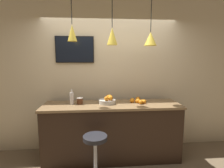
{
  "coord_description": "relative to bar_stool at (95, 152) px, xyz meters",
  "views": [
    {
      "loc": [
        -0.25,
        -2.34,
        1.76
      ],
      "look_at": [
        0.0,
        0.59,
        1.34
      ],
      "focal_mm": 28.0,
      "sensor_mm": 36.0,
      "label": 1
    }
  ],
  "objects": [
    {
      "name": "fruit_bowl",
      "position": [
        0.22,
        0.63,
        0.6
      ],
      "size": [
        0.29,
        0.29,
        0.16
      ],
      "color": "beige",
      "rests_on": "service_counter"
    },
    {
      "name": "bar_stool",
      "position": [
        0.0,
        0.0,
        0.0
      ],
      "size": [
        0.41,
        0.41,
        0.69
      ],
      "color": "#B7B7BC",
      "rests_on": "ground_plane"
    },
    {
      "name": "juice_bottle",
      "position": [
        -0.4,
        0.63,
        0.65
      ],
      "size": [
        0.07,
        0.07,
        0.26
      ],
      "color": "silver",
      "rests_on": "service_counter"
    },
    {
      "name": "orange_pile",
      "position": [
        0.76,
        0.64,
        0.58
      ],
      "size": [
        0.27,
        0.29,
        0.09
      ],
      "color": "orange",
      "rests_on": "service_counter"
    },
    {
      "name": "back_wall",
      "position": [
        0.29,
        1.03,
        1.0
      ],
      "size": [
        8.0,
        0.06,
        2.9
      ],
      "color": "beige",
      "rests_on": "ground_plane"
    },
    {
      "name": "spread_jar",
      "position": [
        -0.27,
        0.63,
        0.6
      ],
      "size": [
        0.1,
        0.1,
        0.11
      ],
      "color": "#562D19",
      "rests_on": "service_counter"
    },
    {
      "name": "service_counter",
      "position": [
        0.29,
        0.59,
        0.05
      ],
      "size": [
        2.36,
        0.66,
        0.99
      ],
      "color": "black",
      "rests_on": "ground_plane"
    },
    {
      "name": "pendant_lamp_left",
      "position": [
        -0.35,
        0.57,
        1.73
      ],
      "size": [
        0.15,
        0.15,
        0.76
      ],
      "color": "black"
    },
    {
      "name": "mounted_tv",
      "position": [
        -0.37,
        0.98,
        1.49
      ],
      "size": [
        0.7,
        0.04,
        0.48
      ],
      "color": "black"
    },
    {
      "name": "pendant_lamp_right",
      "position": [
        0.93,
        0.57,
        1.65
      ],
      "size": [
        0.21,
        0.21,
        0.82
      ],
      "color": "black"
    },
    {
      "name": "pendant_lamp_middle",
      "position": [
        0.29,
        0.57,
        1.68
      ],
      "size": [
        0.17,
        0.17,
        0.81
      ],
      "color": "black"
    }
  ]
}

